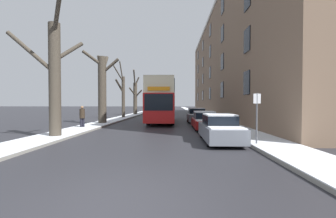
% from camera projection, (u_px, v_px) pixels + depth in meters
% --- Properties ---
extents(ground_plane, '(320.00, 320.00, 0.00)m').
position_uv_depth(ground_plane, '(113.00, 202.00, 4.40)').
color(ground_plane, '#28282D').
extents(sidewalk_left, '(2.17, 130.00, 0.16)m').
position_uv_depth(sidewalk_left, '(148.00, 111.00, 57.52)').
color(sidewalk_left, gray).
rests_on(sidewalk_left, ground).
extents(sidewalk_right, '(2.17, 130.00, 0.16)m').
position_uv_depth(sidewalk_right, '(192.00, 111.00, 57.20)').
color(sidewalk_right, gray).
rests_on(sidewalk_right, ground).
extents(terrace_facade_right, '(9.10, 50.12, 16.11)m').
position_uv_depth(terrace_facade_right, '(240.00, 64.00, 34.50)').
color(terrace_facade_right, '#7A604C').
rests_on(terrace_facade_right, ground).
extents(bare_tree_left_0, '(4.08, 3.33, 8.16)m').
position_uv_depth(bare_tree_left_0, '(54.00, 75.00, 12.41)').
color(bare_tree_left_0, '#423A30').
rests_on(bare_tree_left_0, ground).
extents(bare_tree_left_1, '(3.19, 2.60, 6.73)m').
position_uv_depth(bare_tree_left_1, '(102.00, 87.00, 20.99)').
color(bare_tree_left_1, '#423A30').
rests_on(bare_tree_left_1, ground).
extents(bare_tree_left_2, '(1.17, 2.18, 7.31)m').
position_uv_depth(bare_tree_left_2, '(123.00, 94.00, 29.35)').
color(bare_tree_left_2, '#423A30').
rests_on(bare_tree_left_2, ground).
extents(bare_tree_left_3, '(2.14, 2.55, 7.54)m').
position_uv_depth(bare_tree_left_3, '(135.00, 97.00, 38.61)').
color(bare_tree_left_3, '#423A30').
rests_on(bare_tree_left_3, ground).
extents(double_decker_bus, '(2.59, 11.71, 4.26)m').
position_uv_depth(double_decker_bus, '(162.00, 99.00, 23.79)').
color(double_decker_bus, red).
rests_on(double_decker_bus, ground).
extents(parked_car_0, '(1.70, 4.22, 1.41)m').
position_uv_depth(parked_car_0, '(220.00, 129.00, 11.38)').
color(parked_car_0, slate).
rests_on(parked_car_0, ground).
extents(parked_car_1, '(1.71, 4.54, 1.36)m').
position_uv_depth(parked_car_1, '(204.00, 121.00, 17.22)').
color(parked_car_1, maroon).
rests_on(parked_car_1, ground).
extents(parked_car_2, '(1.85, 3.92, 1.49)m').
position_uv_depth(parked_car_2, '(197.00, 116.00, 23.30)').
color(parked_car_2, slate).
rests_on(parked_car_2, ground).
extents(pedestrian_left_sidewalk, '(0.39, 0.39, 1.78)m').
position_uv_depth(pedestrian_left_sidewalk, '(82.00, 116.00, 17.16)').
color(pedestrian_left_sidewalk, black).
rests_on(pedestrian_left_sidewalk, ground).
extents(street_sign_post, '(0.32, 0.07, 2.42)m').
position_uv_depth(street_sign_post, '(257.00, 116.00, 10.00)').
color(street_sign_post, '#4C4F54').
rests_on(street_sign_post, ground).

